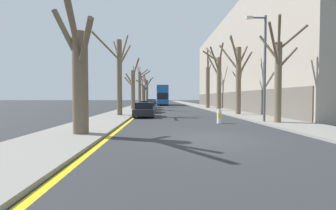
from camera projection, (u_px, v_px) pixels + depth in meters
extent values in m
plane|color=#2B2D30|center=(209.00, 138.00, 9.52)|extent=(300.00, 300.00, 0.00)
cube|color=gray|center=(144.00, 104.00, 59.21)|extent=(3.36, 120.00, 0.12)
cube|color=gray|center=(190.00, 104.00, 59.70)|extent=(3.36, 120.00, 0.12)
cube|color=#9E9384|center=(256.00, 64.00, 34.70)|extent=(10.00, 41.31, 13.83)
cube|color=#5E584F|center=(223.00, 101.00, 34.68)|extent=(0.12, 40.48, 2.50)
cube|color=yellow|center=(151.00, 104.00, 59.28)|extent=(0.24, 120.00, 0.01)
cylinder|color=brown|center=(80.00, 84.00, 10.06)|extent=(0.68, 0.68, 4.65)
cylinder|color=brown|center=(74.00, 28.00, 8.67)|extent=(0.70, 2.82, 2.01)
cylinder|color=brown|center=(85.00, 45.00, 9.17)|extent=(1.28, 1.96, 1.79)
cylinder|color=brown|center=(67.00, 37.00, 9.81)|extent=(1.24, 0.61, 2.27)
cylinder|color=brown|center=(78.00, 50.00, 10.70)|extent=(0.98, 1.68, 1.78)
cylinder|color=brown|center=(119.00, 78.00, 20.84)|extent=(0.47, 0.47, 7.08)
cylinder|color=brown|center=(124.00, 50.00, 21.51)|extent=(0.79, 1.71, 3.24)
cylinder|color=brown|center=(106.00, 46.00, 19.87)|extent=(2.21, 1.88, 2.24)
cylinder|color=brown|center=(125.00, 55.00, 21.74)|extent=(0.95, 2.09, 2.43)
cylinder|color=brown|center=(116.00, 51.00, 21.49)|extent=(1.01, 1.69, 2.23)
cylinder|color=brown|center=(133.00, 90.00, 31.73)|extent=(0.59, 0.59, 5.55)
cylinder|color=brown|center=(129.00, 82.00, 32.17)|extent=(1.53, 1.27, 1.58)
cylinder|color=brown|center=(136.00, 68.00, 30.27)|extent=(1.30, 2.95, 2.24)
cylinder|color=brown|center=(133.00, 71.00, 32.84)|extent=(0.45, 2.57, 1.88)
cylinder|color=brown|center=(129.00, 80.00, 31.98)|extent=(1.32, 0.92, 1.82)
cylinder|color=brown|center=(140.00, 89.00, 41.84)|extent=(0.57, 0.57, 6.54)
cylinder|color=brown|center=(140.00, 71.00, 42.89)|extent=(0.35, 2.47, 2.06)
cylinder|color=brown|center=(144.00, 73.00, 41.90)|extent=(1.66, 0.48, 1.47)
cylinder|color=brown|center=(139.00, 74.00, 42.96)|extent=(0.81, 2.64, 2.16)
cylinder|color=brown|center=(145.00, 75.00, 41.96)|extent=(2.11, 0.55, 1.68)
cylinder|color=brown|center=(138.00, 70.00, 42.39)|extent=(0.76, 1.57, 1.77)
cylinder|color=brown|center=(144.00, 95.00, 52.96)|extent=(0.82, 0.82, 4.64)
cylinder|color=brown|center=(140.00, 83.00, 52.34)|extent=(1.92, 1.33, 1.70)
cylinder|color=brown|center=(145.00, 86.00, 51.84)|extent=(1.15, 2.43, 2.73)
cylinder|color=brown|center=(142.00, 81.00, 53.51)|extent=(1.14, 1.71, 3.16)
cylinder|color=brown|center=(147.00, 85.00, 52.82)|extent=(2.10, 0.50, 3.44)
cylinder|color=brown|center=(147.00, 92.00, 64.08)|extent=(0.66, 0.66, 6.70)
cylinder|color=brown|center=(145.00, 82.00, 64.37)|extent=(1.57, 1.10, 2.15)
cylinder|color=brown|center=(150.00, 81.00, 63.89)|extent=(2.01, 0.48, 2.26)
cylinder|color=brown|center=(145.00, 78.00, 64.57)|extent=(1.31, 1.56, 2.31)
cylinder|color=brown|center=(146.00, 80.00, 62.64)|extent=(0.89, 2.83, 2.43)
cylinder|color=brown|center=(145.00, 81.00, 62.46)|extent=(1.11, 3.18, 2.19)
cylinder|color=brown|center=(278.00, 83.00, 14.59)|extent=(0.44, 0.44, 5.31)
cylinder|color=brown|center=(293.00, 38.00, 14.03)|extent=(1.41, 1.17, 1.41)
cylinder|color=brown|center=(274.00, 45.00, 13.60)|extent=(1.72, 1.97, 2.34)
cylinder|color=brown|center=(279.00, 35.00, 13.47)|extent=(1.23, 2.17, 1.83)
cylinder|color=brown|center=(269.00, 48.00, 14.86)|extent=(1.10, 0.92, 1.85)
cylinder|color=brown|center=(288.00, 58.00, 14.73)|extent=(1.54, 0.49, 1.51)
cylinder|color=brown|center=(238.00, 81.00, 22.02)|extent=(0.50, 0.50, 6.66)
cylinder|color=brown|center=(243.00, 56.00, 22.10)|extent=(1.14, 0.49, 2.09)
cylinder|color=brown|center=(229.00, 58.00, 22.60)|extent=(1.71, 1.60, 2.84)
cylinder|color=brown|center=(245.00, 64.00, 21.83)|extent=(1.37, 0.52, 2.30)
cylinder|color=brown|center=(234.00, 47.00, 22.33)|extent=(0.81, 1.09, 2.26)
cylinder|color=brown|center=(235.00, 51.00, 21.23)|extent=(1.47, 1.59, 2.74)
cylinder|color=brown|center=(219.00, 84.00, 29.14)|extent=(0.59, 0.59, 6.95)
cylinder|color=brown|center=(211.00, 57.00, 29.41)|extent=(2.12, 1.09, 1.72)
cylinder|color=brown|center=(221.00, 54.00, 27.83)|extent=(0.42, 2.54, 2.34)
cylinder|color=brown|center=(213.00, 66.00, 29.54)|extent=(1.53, 1.27, 2.98)
cylinder|color=brown|center=(213.00, 55.00, 30.17)|extent=(1.40, 2.59, 2.50)
cylinder|color=brown|center=(215.00, 60.00, 28.61)|extent=(1.60, 1.08, 3.18)
cylinder|color=brown|center=(208.00, 88.00, 35.60)|extent=(0.63, 0.63, 6.55)
cylinder|color=brown|center=(209.00, 69.00, 36.78)|extent=(1.26, 2.71, 1.94)
cylinder|color=brown|center=(208.00, 67.00, 35.95)|extent=(0.59, 1.16, 2.09)
cylinder|color=brown|center=(208.00, 60.00, 34.49)|extent=(0.72, 2.15, 3.03)
cube|color=#19519E|center=(162.00, 98.00, 52.45)|extent=(2.47, 11.85, 2.46)
cube|color=#19519E|center=(162.00, 90.00, 52.38)|extent=(2.42, 11.61, 1.48)
cube|color=navy|center=(162.00, 86.00, 52.36)|extent=(2.42, 11.61, 0.12)
cube|color=black|center=(162.00, 96.00, 52.43)|extent=(2.50, 10.43, 1.28)
cube|color=black|center=(162.00, 90.00, 52.38)|extent=(2.50, 10.43, 1.12)
cube|color=black|center=(163.00, 96.00, 46.54)|extent=(2.22, 0.06, 1.34)
cylinder|color=black|center=(158.00, 103.00, 48.89)|extent=(0.30, 1.10, 1.10)
cylinder|color=black|center=(167.00, 103.00, 48.98)|extent=(0.30, 1.10, 1.10)
cylinder|color=black|center=(158.00, 102.00, 55.75)|extent=(0.30, 1.10, 1.10)
cylinder|color=black|center=(166.00, 102.00, 55.84)|extent=(0.30, 1.10, 1.10)
cube|color=black|center=(144.00, 112.00, 20.19)|extent=(1.77, 3.95, 0.57)
cube|color=black|center=(145.00, 105.00, 20.41)|extent=(1.56, 2.05, 0.54)
cylinder|color=black|center=(134.00, 114.00, 18.98)|extent=(0.20, 0.61, 0.61)
cylinder|color=black|center=(153.00, 114.00, 19.04)|extent=(0.20, 0.61, 0.61)
cylinder|color=black|center=(137.00, 113.00, 21.35)|extent=(0.20, 0.61, 0.61)
cylinder|color=black|center=(153.00, 113.00, 21.41)|extent=(0.20, 0.61, 0.61)
cube|color=navy|center=(148.00, 108.00, 26.24)|extent=(1.78, 4.41, 0.56)
cube|color=black|center=(148.00, 104.00, 26.49)|extent=(1.57, 2.29, 0.59)
cylinder|color=black|center=(140.00, 110.00, 24.89)|extent=(0.20, 0.63, 0.63)
cylinder|color=black|center=(154.00, 110.00, 24.96)|extent=(0.20, 0.63, 0.63)
cylinder|color=black|center=(142.00, 109.00, 27.53)|extent=(0.20, 0.63, 0.63)
cylinder|color=black|center=(155.00, 109.00, 27.60)|extent=(0.20, 0.63, 0.63)
cube|color=olive|center=(150.00, 106.00, 31.91)|extent=(1.82, 4.54, 0.58)
cube|color=black|center=(150.00, 103.00, 32.17)|extent=(1.60, 2.36, 0.54)
cylinder|color=black|center=(144.00, 108.00, 30.52)|extent=(0.20, 0.68, 0.68)
cylinder|color=black|center=(155.00, 108.00, 30.59)|extent=(0.20, 0.68, 0.68)
cylinder|color=black|center=(145.00, 107.00, 33.25)|extent=(0.20, 0.68, 0.68)
cylinder|color=black|center=(156.00, 107.00, 33.31)|extent=(0.20, 0.68, 0.68)
cube|color=black|center=(151.00, 105.00, 38.30)|extent=(1.72, 4.22, 0.65)
cube|color=black|center=(151.00, 101.00, 38.53)|extent=(1.51, 2.19, 0.64)
cylinder|color=black|center=(147.00, 106.00, 37.01)|extent=(0.20, 0.62, 0.62)
cylinder|color=black|center=(156.00, 106.00, 37.07)|extent=(0.20, 0.62, 0.62)
cylinder|color=black|center=(147.00, 106.00, 39.54)|extent=(0.20, 0.62, 0.62)
cylinder|color=black|center=(156.00, 106.00, 39.60)|extent=(0.20, 0.62, 0.62)
cylinder|color=#4C4F54|center=(265.00, 70.00, 15.06)|extent=(0.16, 0.16, 7.21)
cylinder|color=#4C4F54|center=(257.00, 18.00, 14.93)|extent=(1.10, 0.11, 0.11)
cube|color=beige|center=(249.00, 18.00, 14.91)|extent=(0.44, 0.20, 0.16)
cylinder|color=white|center=(219.00, 116.00, 15.14)|extent=(0.31, 0.31, 0.96)
cube|color=yellow|center=(220.00, 116.00, 14.98)|extent=(0.21, 0.01, 0.35)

